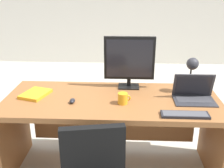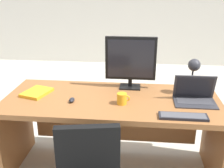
# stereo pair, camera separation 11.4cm
# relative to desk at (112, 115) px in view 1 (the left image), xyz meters

# --- Properties ---
(ground) EXTENTS (12.00, 12.00, 0.00)m
(ground) POSITION_rel_desk_xyz_m (0.00, 1.45, -0.56)
(ground) COLOR #B7B2A3
(desk) EXTENTS (1.90, 0.80, 0.75)m
(desk) POSITION_rel_desk_xyz_m (0.00, 0.00, 0.00)
(desk) COLOR brown
(desk) RESTS_ON ground
(monitor) EXTENTS (0.48, 0.16, 0.50)m
(monitor) POSITION_rel_desk_xyz_m (0.15, 0.23, 0.47)
(monitor) COLOR black
(monitor) RESTS_ON desk
(laptop) EXTENTS (0.35, 0.24, 0.23)m
(laptop) POSITION_rel_desk_xyz_m (0.71, -0.03, 0.26)
(laptop) COLOR #2D2D33
(laptop) RESTS_ON desk
(keyboard) EXTENTS (0.37, 0.11, 0.02)m
(keyboard) POSITION_rel_desk_xyz_m (0.58, -0.35, 0.20)
(keyboard) COLOR black
(keyboard) RESTS_ON desk
(mouse) EXTENTS (0.05, 0.08, 0.04)m
(mouse) POSITION_rel_desk_xyz_m (-0.33, -0.16, 0.21)
(mouse) COLOR black
(mouse) RESTS_ON desk
(desk_lamp) EXTENTS (0.12, 0.14, 0.33)m
(desk_lamp) POSITION_rel_desk_xyz_m (0.72, 0.13, 0.43)
(desk_lamp) COLOR #2D2D33
(desk_lamp) RESTS_ON desk
(book) EXTENTS (0.27, 0.31, 0.03)m
(book) POSITION_rel_desk_xyz_m (-0.69, -0.01, 0.21)
(book) COLOR orange
(book) RESTS_ON desk
(coffee_mug) EXTENTS (0.11, 0.08, 0.09)m
(coffee_mug) POSITION_rel_desk_xyz_m (0.10, -0.15, 0.24)
(coffee_mug) COLOR orange
(coffee_mug) RESTS_ON desk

